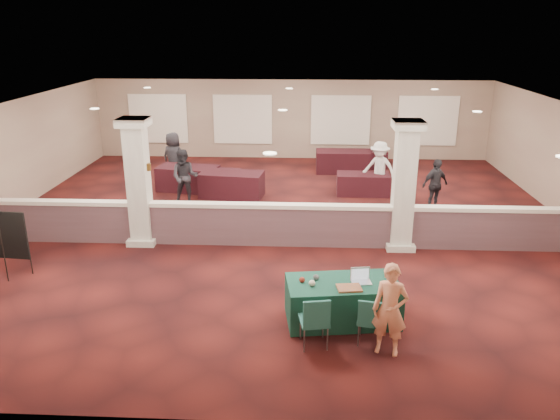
{
  "coord_description": "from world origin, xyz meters",
  "views": [
    {
      "loc": [
        0.64,
        -14.28,
        5.33
      ],
      "look_at": [
        0.03,
        -2.0,
        1.11
      ],
      "focal_mm": 35.0,
      "sensor_mm": 36.0,
      "label": 1
    }
  ],
  "objects_px": {
    "far_table_back_center": "(343,161)",
    "far_table_back_left": "(188,178)",
    "easel_board": "(8,236)",
    "woman": "(390,310)",
    "far_table_front_left": "(211,181)",
    "conf_chair_main": "(371,318)",
    "conf_chair_side": "(315,318)",
    "attendee_c": "(435,185)",
    "attendee_b": "(379,168)",
    "attendee_a": "(185,177)",
    "far_table_back_right": "(364,159)",
    "far_table_front_center": "(232,185)",
    "far_table_front_right": "(363,184)",
    "near_table": "(342,301)",
    "attendee_d": "(173,158)"
  },
  "relations": [
    {
      "from": "conf_chair_main",
      "to": "attendee_d",
      "type": "relative_size",
      "value": 0.51
    },
    {
      "from": "conf_chair_main",
      "to": "easel_board",
      "type": "bearing_deg",
      "value": 173.49
    },
    {
      "from": "conf_chair_side",
      "to": "far_table_back_right",
      "type": "bearing_deg",
      "value": 70.74
    },
    {
      "from": "far_table_back_right",
      "to": "conf_chair_side",
      "type": "bearing_deg",
      "value": -99.23
    },
    {
      "from": "far_table_back_left",
      "to": "far_table_back_center",
      "type": "relative_size",
      "value": 1.0
    },
    {
      "from": "conf_chair_main",
      "to": "far_table_back_center",
      "type": "distance_m",
      "value": 11.77
    },
    {
      "from": "conf_chair_side",
      "to": "attendee_c",
      "type": "distance_m",
      "value": 8.42
    },
    {
      "from": "conf_chair_main",
      "to": "woman",
      "type": "bearing_deg",
      "value": -27.87
    },
    {
      "from": "near_table",
      "to": "far_table_front_left",
      "type": "distance_m",
      "value": 9.0
    },
    {
      "from": "easel_board",
      "to": "woman",
      "type": "relative_size",
      "value": 0.94
    },
    {
      "from": "attendee_a",
      "to": "far_table_back_left",
      "type": "bearing_deg",
      "value": 97.22
    },
    {
      "from": "conf_chair_side",
      "to": "far_table_back_left",
      "type": "height_order",
      "value": "conf_chair_side"
    },
    {
      "from": "easel_board",
      "to": "attendee_a",
      "type": "distance_m",
      "value": 5.96
    },
    {
      "from": "far_table_front_left",
      "to": "attendee_c",
      "type": "height_order",
      "value": "attendee_c"
    },
    {
      "from": "far_table_front_center",
      "to": "far_table_front_right",
      "type": "xyz_separation_m",
      "value": [
        4.25,
        0.49,
        -0.06
      ]
    },
    {
      "from": "conf_chair_side",
      "to": "far_table_front_right",
      "type": "bearing_deg",
      "value": 69.57
    },
    {
      "from": "far_table_front_left",
      "to": "far_table_back_right",
      "type": "bearing_deg",
      "value": 33.06
    },
    {
      "from": "far_table_back_right",
      "to": "easel_board",
      "type": "bearing_deg",
      "value": -130.62
    },
    {
      "from": "far_table_front_left",
      "to": "far_table_front_right",
      "type": "height_order",
      "value": "far_table_front_left"
    },
    {
      "from": "near_table",
      "to": "attendee_d",
      "type": "xyz_separation_m",
      "value": [
        -5.36,
        9.23,
        0.49
      ]
    },
    {
      "from": "far_table_front_left",
      "to": "far_table_front_right",
      "type": "xyz_separation_m",
      "value": [
        5.0,
        0.0,
        -0.03
      ]
    },
    {
      "from": "easel_board",
      "to": "far_table_front_center",
      "type": "xyz_separation_m",
      "value": [
        4.04,
        6.12,
        -0.57
      ]
    },
    {
      "from": "easel_board",
      "to": "attendee_b",
      "type": "xyz_separation_m",
      "value": [
        8.8,
        6.61,
        -0.09
      ]
    },
    {
      "from": "attendee_b",
      "to": "attendee_c",
      "type": "relative_size",
      "value": 1.12
    },
    {
      "from": "attendee_b",
      "to": "attendee_c",
      "type": "height_order",
      "value": "attendee_b"
    },
    {
      "from": "attendee_c",
      "to": "far_table_back_right",
      "type": "bearing_deg",
      "value": 78.33
    },
    {
      "from": "near_table",
      "to": "far_table_back_right",
      "type": "distance_m",
      "value": 11.73
    },
    {
      "from": "far_table_front_left",
      "to": "attendee_d",
      "type": "xyz_separation_m",
      "value": [
        -1.5,
        1.1,
        0.52
      ]
    },
    {
      "from": "attendee_c",
      "to": "attendee_d",
      "type": "bearing_deg",
      "value": 133.59
    },
    {
      "from": "far_table_back_left",
      "to": "attendee_b",
      "type": "relative_size",
      "value": 1.13
    },
    {
      "from": "far_table_front_left",
      "to": "conf_chair_main",
      "type": "bearing_deg",
      "value": -64.37
    },
    {
      "from": "far_table_front_center",
      "to": "far_table_back_left",
      "type": "bearing_deg",
      "value": 156.15
    },
    {
      "from": "far_table_front_left",
      "to": "attendee_c",
      "type": "distance_m",
      "value": 7.14
    },
    {
      "from": "attendee_b",
      "to": "woman",
      "type": "bearing_deg",
      "value": -68.16
    },
    {
      "from": "far_table_back_center",
      "to": "far_table_front_right",
      "type": "bearing_deg",
      "value": -79.97
    },
    {
      "from": "near_table",
      "to": "conf_chair_side",
      "type": "distance_m",
      "value": 1.11
    },
    {
      "from": "woman",
      "to": "far_table_back_right",
      "type": "height_order",
      "value": "woman"
    },
    {
      "from": "attendee_d",
      "to": "far_table_back_right",
      "type": "bearing_deg",
      "value": -139.06
    },
    {
      "from": "far_table_front_left",
      "to": "attendee_a",
      "type": "bearing_deg",
      "value": -113.98
    },
    {
      "from": "conf_chair_main",
      "to": "attendee_b",
      "type": "distance_m",
      "value": 9.03
    },
    {
      "from": "conf_chair_side",
      "to": "far_table_back_right",
      "type": "height_order",
      "value": "conf_chair_side"
    },
    {
      "from": "far_table_back_center",
      "to": "far_table_back_left",
      "type": "bearing_deg",
      "value": -153.7
    },
    {
      "from": "far_table_back_right",
      "to": "attendee_b",
      "type": "height_order",
      "value": "attendee_b"
    },
    {
      "from": "easel_board",
      "to": "far_table_front_left",
      "type": "height_order",
      "value": "easel_board"
    },
    {
      "from": "conf_chair_main",
      "to": "woman",
      "type": "height_order",
      "value": "woman"
    },
    {
      "from": "attendee_c",
      "to": "attendee_d",
      "type": "xyz_separation_m",
      "value": [
        -8.47,
        2.6,
        0.11
      ]
    },
    {
      "from": "easel_board",
      "to": "far_table_back_center",
      "type": "bearing_deg",
      "value": 55.58
    },
    {
      "from": "near_table",
      "to": "far_table_back_center",
      "type": "relative_size",
      "value": 1.04
    },
    {
      "from": "far_table_front_right",
      "to": "woman",
      "type": "bearing_deg",
      "value": -92.69
    },
    {
      "from": "near_table",
      "to": "woman",
      "type": "height_order",
      "value": "woman"
    }
  ]
}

